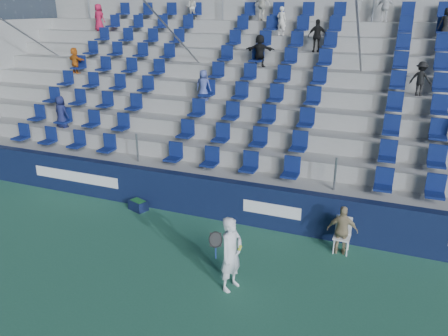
# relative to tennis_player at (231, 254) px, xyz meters

# --- Properties ---
(ground) EXTENTS (70.00, 70.00, 0.00)m
(ground) POSITION_rel_tennis_player_xyz_m (-1.42, -0.17, -0.84)
(ground) COLOR #2D694F
(ground) RESTS_ON ground
(sponsor_wall) EXTENTS (24.00, 0.32, 1.20)m
(sponsor_wall) POSITION_rel_tennis_player_xyz_m (-1.41, 2.98, -0.24)
(sponsor_wall) COLOR #10193A
(sponsor_wall) RESTS_ON ground
(grandstand) EXTENTS (24.00, 8.17, 6.63)m
(grandstand) POSITION_rel_tennis_player_xyz_m (-1.42, 8.08, 1.29)
(grandstand) COLOR #969691
(grandstand) RESTS_ON ground
(tennis_player) EXTENTS (0.69, 0.70, 1.68)m
(tennis_player) POSITION_rel_tennis_player_xyz_m (0.00, 0.00, 0.00)
(tennis_player) COLOR silver
(tennis_player) RESTS_ON ground
(line_judge_chair) EXTENTS (0.40, 0.41, 0.90)m
(line_judge_chair) POSITION_rel_tennis_player_xyz_m (2.01, 2.48, -0.33)
(line_judge_chair) COLOR white
(line_judge_chair) RESTS_ON ground
(line_judge) EXTENTS (0.76, 0.37, 1.26)m
(line_judge) POSITION_rel_tennis_player_xyz_m (2.01, 2.33, -0.21)
(line_judge) COLOR tan
(line_judge) RESTS_ON ground
(ball_bin) EXTENTS (0.63, 0.52, 0.31)m
(ball_bin) POSITION_rel_tennis_player_xyz_m (-3.96, 2.58, -0.68)
(ball_bin) COLOR #0F1839
(ball_bin) RESTS_ON ground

